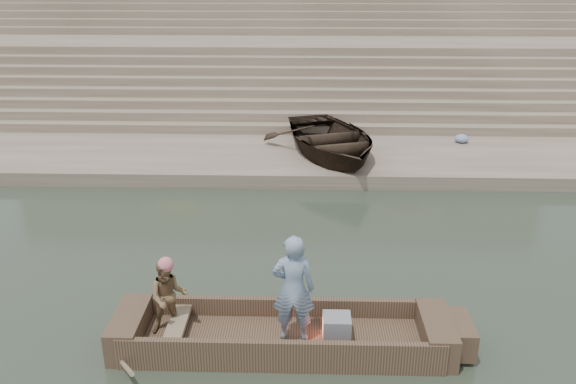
{
  "coord_description": "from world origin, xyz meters",
  "views": [
    {
      "loc": [
        1.64,
        -9.42,
        6.17
      ],
      "look_at": [
        1.29,
        2.35,
        1.4
      ],
      "focal_mm": 37.04,
      "sensor_mm": 36.0,
      "label": 1
    }
  ],
  "objects_px": {
    "main_rowboat": "(282,341)",
    "beached_rowboat": "(330,139)",
    "standing_man": "(293,289)",
    "television": "(336,327)",
    "rowing_man": "(168,297)"
  },
  "relations": [
    {
      "from": "rowing_man",
      "to": "beached_rowboat",
      "type": "relative_size",
      "value": 0.27
    },
    {
      "from": "main_rowboat",
      "to": "beached_rowboat",
      "type": "bearing_deg",
      "value": 82.91
    },
    {
      "from": "rowing_man",
      "to": "beached_rowboat",
      "type": "distance_m",
      "value": 9.46
    },
    {
      "from": "television",
      "to": "rowing_man",
      "type": "bearing_deg",
      "value": 177.68
    },
    {
      "from": "rowing_man",
      "to": "television",
      "type": "bearing_deg",
      "value": -15.65
    },
    {
      "from": "main_rowboat",
      "to": "television",
      "type": "xyz_separation_m",
      "value": [
        0.9,
        0.0,
        0.31
      ]
    },
    {
      "from": "main_rowboat",
      "to": "beached_rowboat",
      "type": "xyz_separation_m",
      "value": [
        1.13,
        9.08,
        0.79
      ]
    },
    {
      "from": "standing_man",
      "to": "beached_rowboat",
      "type": "distance_m",
      "value": 9.19
    },
    {
      "from": "main_rowboat",
      "to": "rowing_man",
      "type": "bearing_deg",
      "value": 176.58
    },
    {
      "from": "rowing_man",
      "to": "standing_man",
      "type": "bearing_deg",
      "value": -18.07
    },
    {
      "from": "television",
      "to": "beached_rowboat",
      "type": "bearing_deg",
      "value": 88.53
    },
    {
      "from": "main_rowboat",
      "to": "rowing_man",
      "type": "height_order",
      "value": "rowing_man"
    },
    {
      "from": "main_rowboat",
      "to": "standing_man",
      "type": "xyz_separation_m",
      "value": [
        0.19,
        -0.06,
        1.06
      ]
    },
    {
      "from": "main_rowboat",
      "to": "beached_rowboat",
      "type": "distance_m",
      "value": 9.18
    },
    {
      "from": "beached_rowboat",
      "to": "rowing_man",
      "type": "bearing_deg",
      "value": -126.11
    }
  ]
}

